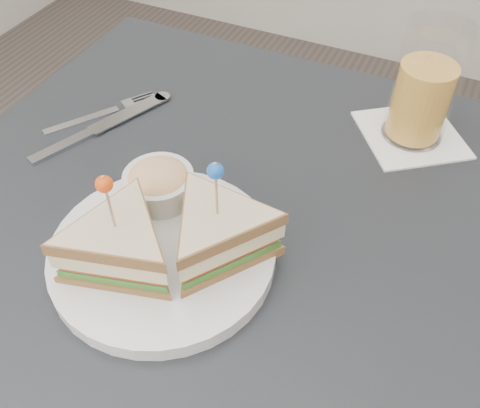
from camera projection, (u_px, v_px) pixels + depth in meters
name	position (u px, v px, depth m)	size (l,w,h in m)	color
table	(229.00, 276.00, 0.67)	(0.80, 0.80, 0.75)	black
plate_meal	(167.00, 236.00, 0.56)	(0.30, 0.30, 0.15)	silver
cutlery_fork	(107.00, 112.00, 0.78)	(0.11, 0.15, 0.00)	white
cutlery_knife	(97.00, 129.00, 0.75)	(0.10, 0.22, 0.01)	#B6BAC1
drink_set	(423.00, 91.00, 0.69)	(0.18, 0.18, 0.16)	white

